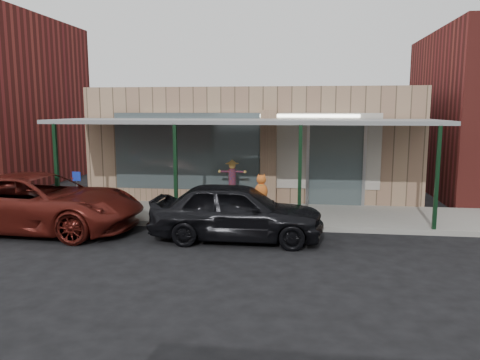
# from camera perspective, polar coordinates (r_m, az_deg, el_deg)

# --- Properties ---
(ground) EXTENTS (120.00, 120.00, 0.00)m
(ground) POSITION_cam_1_polar(r_m,az_deg,el_deg) (11.67, -1.89, -8.46)
(ground) COLOR black
(ground) RESTS_ON ground
(sidewalk) EXTENTS (40.00, 3.20, 0.15)m
(sidewalk) POSITION_cam_1_polar(r_m,az_deg,el_deg) (15.09, 0.36, -4.20)
(sidewalk) COLOR gray
(sidewalk) RESTS_ON ground
(storefront) EXTENTS (12.00, 6.25, 4.20)m
(storefront) POSITION_cam_1_polar(r_m,az_deg,el_deg) (19.30, 2.07, 4.67)
(storefront) COLOR #9A7A5E
(storefront) RESTS_ON ground
(awning) EXTENTS (12.00, 3.00, 3.04)m
(awning) POSITION_cam_1_polar(r_m,az_deg,el_deg) (14.68, 0.35, 7.01)
(awning) COLOR gray
(awning) RESTS_ON ground
(block_buildings_near) EXTENTS (61.00, 8.00, 8.00)m
(block_buildings_near) POSITION_cam_1_polar(r_m,az_deg,el_deg) (20.20, 8.14, 9.52)
(block_buildings_near) COLOR maroon
(block_buildings_near) RESTS_ON ground
(barrel_scarecrow) EXTENTS (0.97, 0.67, 1.60)m
(barrel_scarecrow) POSITION_cam_1_polar(r_m,az_deg,el_deg) (15.89, -0.95, -1.28)
(barrel_scarecrow) COLOR #47371C
(barrel_scarecrow) RESTS_ON sidewalk
(barrel_pumpkin) EXTENTS (0.70, 0.70, 0.66)m
(barrel_pumpkin) POSITION_cam_1_polar(r_m,az_deg,el_deg) (14.71, -1.00, -3.30)
(barrel_pumpkin) COLOR #47371C
(barrel_pumpkin) RESTS_ON sidewalk
(handicap_sign) EXTENTS (0.29, 0.06, 1.38)m
(handicap_sign) POSITION_cam_1_polar(r_m,az_deg,el_deg) (15.23, -19.24, -0.87)
(handicap_sign) COLOR gray
(handicap_sign) RESTS_ON sidewalk
(parked_sedan) EXTENTS (4.54, 2.00, 1.65)m
(parked_sedan) POSITION_cam_1_polar(r_m,az_deg,el_deg) (12.32, -0.38, -3.81)
(parked_sedan) COLOR black
(parked_sedan) RESTS_ON ground
(car_maroon) EXTENTS (5.94, 2.88, 1.63)m
(car_maroon) POSITION_cam_1_polar(r_m,az_deg,el_deg) (14.42, -23.31, -2.53)
(car_maroon) COLOR #571711
(car_maroon) RESTS_ON ground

